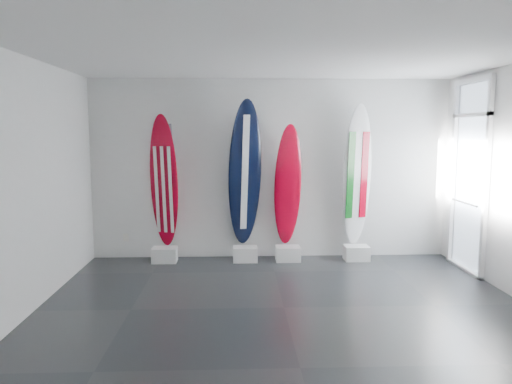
{
  "coord_description": "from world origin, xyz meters",
  "views": [
    {
      "loc": [
        -0.57,
        -5.75,
        2.13
      ],
      "look_at": [
        -0.29,
        1.4,
        1.25
      ],
      "focal_mm": 34.48,
      "sensor_mm": 36.0,
      "label": 1
    }
  ],
  "objects_px": {
    "surfboard_navy": "(245,174)",
    "surfboard_swiss": "(288,185)",
    "surfboard_usa": "(164,181)",
    "surfboard_italy": "(357,175)"
  },
  "relations": [
    {
      "from": "surfboard_usa",
      "to": "surfboard_navy",
      "type": "bearing_deg",
      "value": 17.93
    },
    {
      "from": "surfboard_swiss",
      "to": "surfboard_italy",
      "type": "bearing_deg",
      "value": -9.24
    },
    {
      "from": "surfboard_usa",
      "to": "surfboard_italy",
      "type": "distance_m",
      "value": 3.18
    },
    {
      "from": "surfboard_usa",
      "to": "surfboard_swiss",
      "type": "distance_m",
      "value": 2.03
    },
    {
      "from": "surfboard_usa",
      "to": "surfboard_swiss",
      "type": "bearing_deg",
      "value": 17.93
    },
    {
      "from": "surfboard_navy",
      "to": "surfboard_italy",
      "type": "xyz_separation_m",
      "value": [
        1.85,
        0.0,
        -0.03
      ]
    },
    {
      "from": "surfboard_usa",
      "to": "surfboard_swiss",
      "type": "xyz_separation_m",
      "value": [
        2.03,
        0.0,
        -0.08
      ]
    },
    {
      "from": "surfboard_navy",
      "to": "surfboard_swiss",
      "type": "bearing_deg",
      "value": -12.69
    },
    {
      "from": "surfboard_usa",
      "to": "surfboard_navy",
      "type": "relative_size",
      "value": 0.89
    },
    {
      "from": "surfboard_italy",
      "to": "surfboard_usa",
      "type": "bearing_deg",
      "value": 164.05
    }
  ]
}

